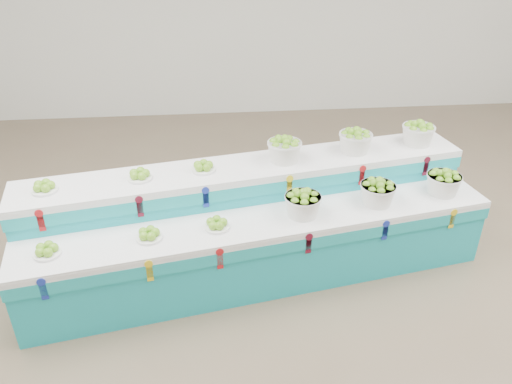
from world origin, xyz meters
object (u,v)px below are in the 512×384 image
at_px(display_stand, 256,224).
at_px(basket_upper_right, 418,133).
at_px(basket_lower_left, 303,203).
at_px(plate_upper_mid, 139,174).

bearing_deg(display_stand, basket_upper_right, 8.48).
bearing_deg(display_stand, basket_lower_left, -36.83).
relative_size(display_stand, basket_lower_left, 13.16).
bearing_deg(basket_upper_right, display_stand, -160.98).
bearing_deg(basket_upper_right, plate_upper_mid, -169.46).
height_order(display_stand, basket_lower_left, display_stand).
bearing_deg(basket_lower_left, display_stand, 153.71).
distance_m(display_stand, plate_upper_mid, 1.22).
distance_m(basket_lower_left, basket_upper_right, 1.61).
bearing_deg(plate_upper_mid, display_stand, -4.35).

